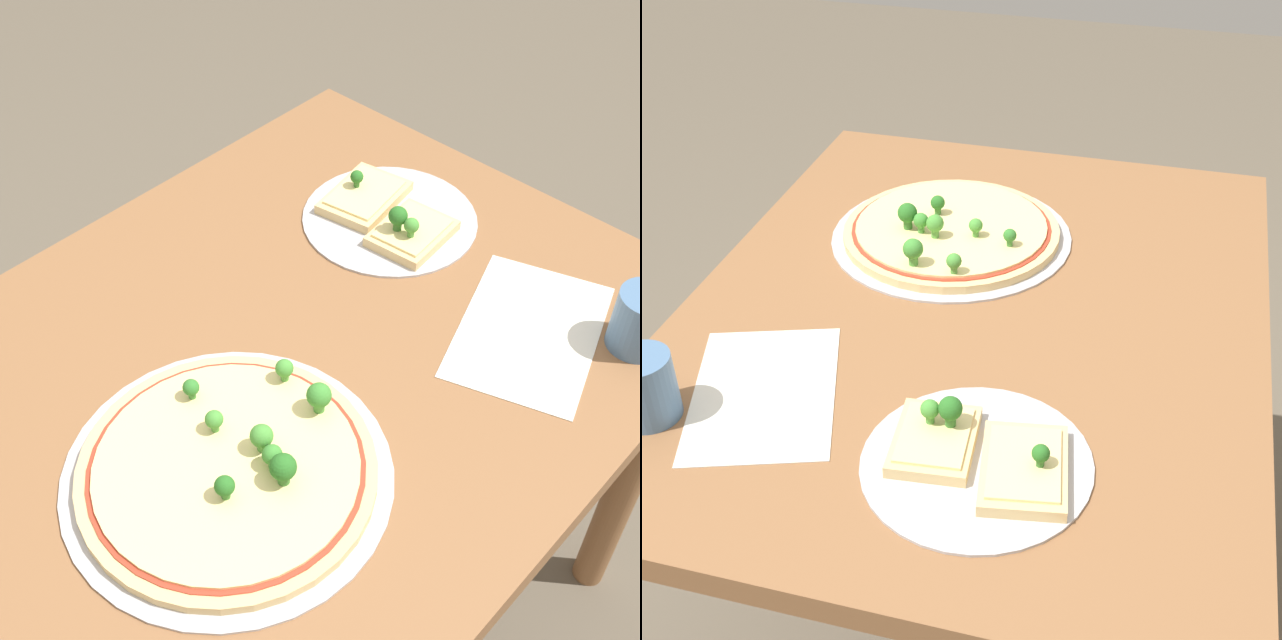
{
  "view_description": "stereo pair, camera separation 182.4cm",
  "coord_description": "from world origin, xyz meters",
  "views": [
    {
      "loc": [
        0.56,
        0.59,
        1.65
      ],
      "look_at": [
        -0.07,
        0.0,
        0.79
      ],
      "focal_mm": 50.0,
      "sensor_mm": 36.0,
      "label": 1
    },
    {
      "loc": [
        -1.05,
        -0.26,
        1.51
      ],
      "look_at": [
        -0.07,
        0.0,
        0.79
      ],
      "focal_mm": 50.0,
      "sensor_mm": 36.0,
      "label": 2
    }
  ],
  "objects": [
    {
      "name": "paper_menu",
      "position": [
        -0.27,
        0.21,
        0.77
      ],
      "size": [
        0.31,
        0.26,
        0.0
      ],
      "primitive_type": "cube",
      "rotation": [
        0.0,
        0.0,
        0.33
      ],
      "color": "silver",
      "rests_on": "dining_table"
    },
    {
      "name": "ground_plane",
      "position": [
        0.0,
        0.0,
        0.0
      ],
      "size": [
        8.0,
        8.0,
        0.0
      ],
      "primitive_type": "plane",
      "color": "brown"
    },
    {
      "name": "drinking_cup",
      "position": [
        -0.34,
        0.33,
        0.82
      ],
      "size": [
        0.08,
        0.08,
        0.09
      ],
      "primitive_type": "cylinder",
      "color": "#4C7099",
      "rests_on": "dining_table"
    },
    {
      "name": "pizza_tray_slice",
      "position": [
        -0.32,
        -0.08,
        0.78
      ],
      "size": [
        0.27,
        0.27,
        0.06
      ],
      "color": "#B7B7BC",
      "rests_on": "dining_table"
    },
    {
      "name": "dining_table",
      "position": [
        0.0,
        0.0,
        0.66
      ],
      "size": [
        1.1,
        0.84,
        0.77
      ],
      "color": "brown",
      "rests_on": "ground_plane"
    },
    {
      "name": "pizza_tray_whole",
      "position": [
        0.18,
        0.09,
        0.79
      ],
      "size": [
        0.4,
        0.4,
        0.07
      ],
      "color": "#B7B7BC",
      "rests_on": "dining_table"
    }
  ]
}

